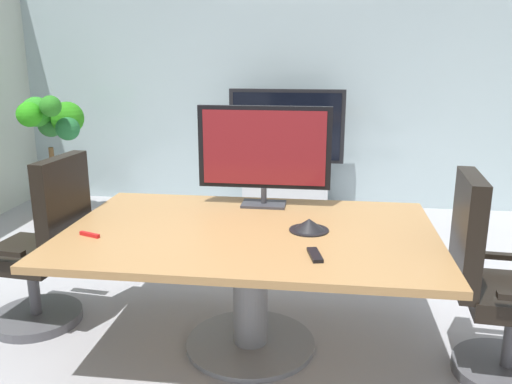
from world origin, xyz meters
The scene contains 11 objects.
ground_plane centered at (0.00, 0.00, 0.00)m, with size 7.12×7.12×0.00m, color #99999E.
wall_back_glass_partition centered at (0.00, 3.06, 1.35)m, with size 5.91×0.10×2.70m, color #9EB2B7.
conference_table centered at (0.10, -0.03, 0.56)m, with size 2.05×1.32×0.72m.
office_chair_left centered at (-1.20, 0.06, 0.46)m, with size 0.62×0.59×1.09m.
office_chair_right centered at (1.41, -0.14, 0.46)m, with size 0.61×0.59×1.09m.
tv_monitor centered at (0.12, 0.46, 1.08)m, with size 0.84×0.18×0.64m.
wall_display_unit centered at (0.10, 2.70, 0.44)m, with size 1.20×0.36×1.31m.
potted_plant centered at (-2.23, 2.20, 0.83)m, with size 0.60×0.65×1.28m.
conference_phone centered at (0.43, -0.01, 0.76)m, with size 0.22×0.22×0.07m.
remote_control centered at (0.47, -0.39, 0.73)m, with size 0.05×0.17×0.02m, color black.
whiteboard_marker centered at (-0.73, -0.26, 0.73)m, with size 0.13×0.02×0.02m, color red.
Camera 1 is at (0.50, -2.78, 1.69)m, focal length 36.97 mm.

